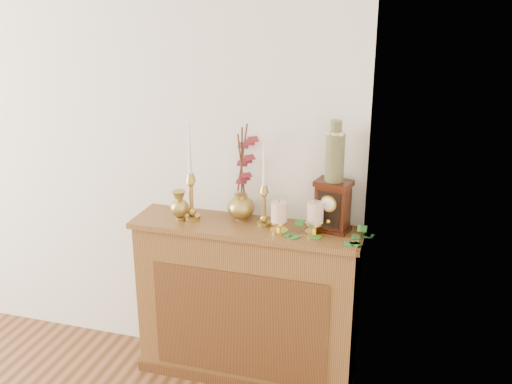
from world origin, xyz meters
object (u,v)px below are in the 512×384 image
(ginger_jar, at_px, (245,175))
(mantel_clock, at_px, (332,206))
(ceramic_vase, at_px, (335,154))
(candlestick_left, at_px, (191,189))
(candlestick_center, at_px, (264,199))
(bud_vase, at_px, (179,206))

(ginger_jar, bearing_deg, mantel_clock, -5.08)
(ginger_jar, height_order, ceramic_vase, ceramic_vase)
(candlestick_left, xyz_separation_m, ginger_jar, (0.27, 0.11, 0.07))
(ceramic_vase, bearing_deg, candlestick_left, -175.01)
(candlestick_left, distance_m, ceramic_vase, 0.79)
(ceramic_vase, bearing_deg, mantel_clock, -102.12)
(mantel_clock, bearing_deg, ginger_jar, -172.96)
(candlestick_center, relative_size, mantel_clock, 1.70)
(candlestick_center, xyz_separation_m, bud_vase, (-0.46, -0.06, -0.07))
(ceramic_vase, bearing_deg, candlestick_center, -174.00)
(mantel_clock, xyz_separation_m, ceramic_vase, (0.00, 0.00, 0.28))
(bud_vase, distance_m, mantel_clock, 0.82)
(ginger_jar, distance_m, mantel_clock, 0.50)
(ceramic_vase, bearing_deg, ginger_jar, 175.21)
(ceramic_vase, bearing_deg, bud_vase, -173.45)
(candlestick_center, bearing_deg, bud_vase, -173.03)
(candlestick_center, distance_m, ginger_jar, 0.18)
(candlestick_left, relative_size, ginger_jar, 0.98)
(candlestick_center, distance_m, ceramic_vase, 0.44)
(candlestick_left, height_order, ceramic_vase, ceramic_vase)
(candlestick_center, height_order, ceramic_vase, ceramic_vase)
(ginger_jar, bearing_deg, bud_vase, -157.94)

